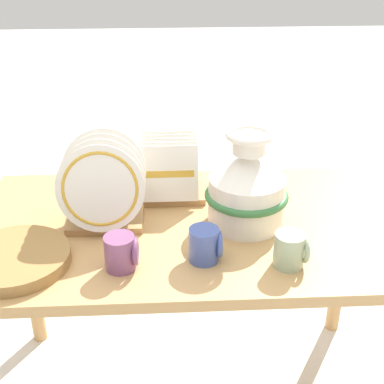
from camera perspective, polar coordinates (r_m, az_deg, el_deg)
display_table at (r=1.70m, az=0.00°, el=-6.00°), size 1.34×0.75×0.74m
ceramic_vase at (r=1.61m, az=5.89°, el=0.58°), size 0.25×0.25×0.30m
dish_rack_round_plates at (r=1.61m, az=-9.49°, el=0.11°), size 0.26×0.20×0.28m
dish_rack_square_plates at (r=1.78m, az=-2.37°, el=1.66°), size 0.23×0.18×0.20m
wicker_charger_stack at (r=1.54m, az=-18.36°, el=-6.80°), size 0.30×0.30×0.04m
mug_cobalt_glaze at (r=1.47m, az=1.46°, el=-5.64°), size 0.09×0.08×0.10m
mug_sage_glaze at (r=1.47m, az=10.51°, el=-6.07°), size 0.09×0.08×0.10m
mug_plum_glaze at (r=1.45m, az=-7.50°, el=-6.41°), size 0.09×0.08×0.10m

